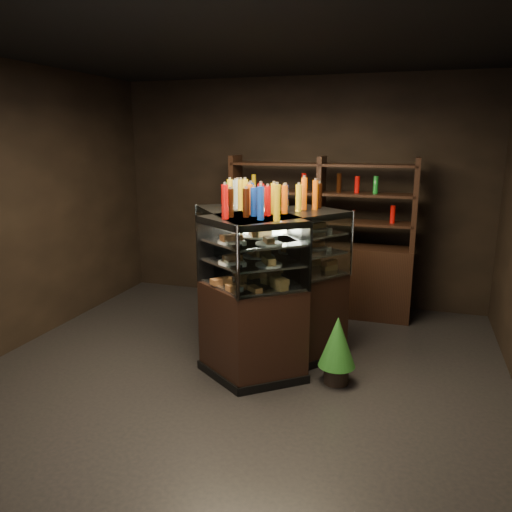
# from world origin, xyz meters

# --- Properties ---
(ground) EXTENTS (5.00, 5.00, 0.00)m
(ground) POSITION_xyz_m (0.00, 0.00, 0.00)
(ground) COLOR black
(ground) RESTS_ON ground
(room_shell) EXTENTS (5.02, 5.02, 3.01)m
(room_shell) POSITION_xyz_m (0.00, 0.00, 1.94)
(room_shell) COLOR black
(room_shell) RESTS_ON ground
(display_case) EXTENTS (1.69, 1.56, 1.54)m
(display_case) POSITION_xyz_m (0.12, 0.39, 0.51)
(display_case) COLOR black
(display_case) RESTS_ON ground
(food_display) EXTENTS (1.21, 1.13, 0.47)m
(food_display) POSITION_xyz_m (0.12, 0.39, 1.18)
(food_display) COLOR #C07A45
(food_display) RESTS_ON display_case
(bottles_top) EXTENTS (1.03, 0.99, 0.30)m
(bottles_top) POSITION_xyz_m (0.12, 0.39, 1.67)
(bottles_top) COLOR #D8590A
(bottles_top) RESTS_ON display_case
(potted_conifer) EXTENTS (0.34, 0.34, 0.73)m
(potted_conifer) POSITION_xyz_m (0.92, 0.15, 0.42)
(potted_conifer) COLOR black
(potted_conifer) RESTS_ON ground
(back_shelving) EXTENTS (2.32, 0.43, 2.00)m
(back_shelving) POSITION_xyz_m (0.38, 2.05, 0.61)
(back_shelving) COLOR black
(back_shelving) RESTS_ON ground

